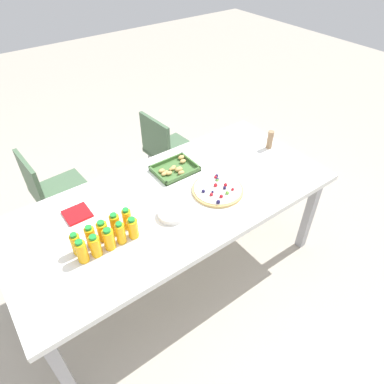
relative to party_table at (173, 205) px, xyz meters
name	(u,v)px	position (x,y,z in m)	size (l,w,h in m)	color
ground_plane	(176,270)	(0.00, 0.00, -0.68)	(12.00, 12.00, 0.00)	#B2A899
party_table	(173,205)	(0.00, 0.00, 0.00)	(2.11, 0.96, 0.74)	white
chair_far_right	(167,148)	(0.48, 0.83, -0.18)	(0.43, 0.43, 0.83)	#4C6B4C
chair_far_left	(52,190)	(-0.55, 0.86, -0.18)	(0.42, 0.42, 0.83)	#4C6B4C
juice_bottle_0	(82,251)	(-0.66, -0.13, 0.13)	(0.06, 0.06, 0.15)	#FAAB14
juice_bottle_1	(95,246)	(-0.58, -0.13, 0.13)	(0.06, 0.06, 0.14)	#FAAE14
juice_bottle_2	(109,239)	(-0.50, -0.13, 0.13)	(0.06, 0.06, 0.14)	#FAAE14
juice_bottle_3	(121,233)	(-0.43, -0.13, 0.13)	(0.05, 0.05, 0.14)	#F9AF14
juice_bottle_4	(133,228)	(-0.36, -0.14, 0.13)	(0.06, 0.06, 0.14)	#FAAD14
juice_bottle_5	(76,244)	(-0.66, -0.06, 0.13)	(0.05, 0.05, 0.14)	#F9AE14
juice_bottle_6	(91,237)	(-0.58, -0.06, 0.13)	(0.06, 0.06, 0.15)	#FAAC14
juice_bottle_7	(103,231)	(-0.50, -0.05, 0.12)	(0.06, 0.06, 0.13)	#F9AE14
juice_bottle_8	(115,224)	(-0.43, -0.06, 0.13)	(0.06, 0.06, 0.15)	#F8AE14
juice_bottle_9	(127,219)	(-0.35, -0.06, 0.13)	(0.05, 0.05, 0.14)	#F9AE14
fruit_pizza	(218,190)	(0.27, -0.11, 0.07)	(0.34, 0.34, 0.05)	tan
snack_tray	(175,169)	(0.18, 0.24, 0.08)	(0.29, 0.23, 0.04)	#477238
plate_stack	(172,214)	(-0.09, -0.13, 0.08)	(0.17, 0.17, 0.03)	silver
napkin_stack	(77,214)	(-0.55, 0.22, 0.07)	(0.15, 0.15, 0.01)	red
cardboard_tube	(270,140)	(0.92, 0.05, 0.13)	(0.04, 0.04, 0.14)	#9E7A56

